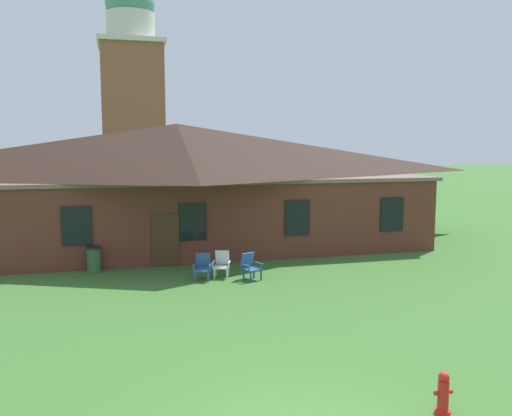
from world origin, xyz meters
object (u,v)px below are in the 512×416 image
trash_bin (94,259)px  lawn_chair_near_door (222,263)px  lawn_chair_left_end (250,266)px  fire_hydrant (443,394)px  lawn_chair_by_porch (203,266)px

trash_bin → lawn_chair_near_door: bearing=-22.8°
lawn_chair_near_door → lawn_chair_left_end: same height
lawn_chair_near_door → trash_bin: (-4.57, 1.92, -0.00)m
fire_hydrant → lawn_chair_near_door: bearing=100.0°
lawn_chair_by_porch → lawn_chair_left_end: (1.67, -0.37, 0.00)m
lawn_chair_by_porch → fire_hydrant: size_ratio=1.21×
lawn_chair_left_end → fire_hydrant: size_ratio=1.21×
lawn_chair_by_porch → lawn_chair_left_end: bearing=-12.7°
lawn_chair_by_porch → lawn_chair_near_door: same height
lawn_chair_by_porch → trash_bin: (-3.82, 2.18, -0.00)m
lawn_chair_by_porch → lawn_chair_near_door: 0.79m
trash_bin → lawn_chair_left_end: bearing=-25.0°
trash_bin → fire_hydrant: bearing=-63.1°
fire_hydrant → trash_bin: size_ratio=0.81×
lawn_chair_by_porch → fire_hydrant: lawn_chair_by_porch is taller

